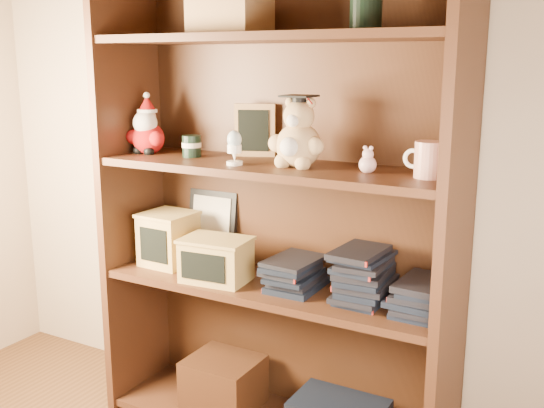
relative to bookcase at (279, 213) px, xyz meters
The scene contains 16 objects.
bookcase is the anchor object (origin of this frame).
shelf_lower 0.25m from the bookcase, 87.06° to the right, with size 1.14×0.33×0.02m.
shelf_upper 0.17m from the bookcase, 87.06° to the right, with size 1.14×0.33×0.02m.
santa_plush 0.56m from the bookcase, behind, with size 0.16×0.11×0.22m.
teachers_tin 0.38m from the bookcase, behind, with size 0.07×0.07×0.07m.
chalkboard_plaque 0.29m from the bookcase, 153.30° to the left, with size 0.14×0.10×0.18m.
egg_cup 0.28m from the bookcase, 125.56° to the right, with size 0.05×0.05×0.11m.
grad_teddy_bear 0.28m from the bookcase, 30.76° to the right, with size 0.19×0.16×0.23m.
pink_figurine 0.38m from the bookcase, ahead, with size 0.05×0.05×0.08m.
teacher_mug 0.55m from the bookcase, ahead, with size 0.12×0.08×0.10m.
certificate_frame 0.36m from the bookcase, 165.09° to the left, with size 0.20×0.05×0.25m.
treats_box 0.45m from the bookcase, behind, with size 0.18×0.18×0.19m.
pencils_box 0.26m from the bookcase, 146.23° to the right, with size 0.24×0.18×0.15m.
book_stack_left 0.21m from the bookcase, 31.55° to the right, with size 0.14×0.20×0.10m.
book_stack_mid 0.35m from the bookcase, ahead, with size 0.14×0.20×0.16m.
book_stack_right 0.54m from the bookcase, ahead, with size 0.14×0.20×0.10m.
Camera 1 is at (0.86, -0.43, 1.27)m, focal length 42.00 mm.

